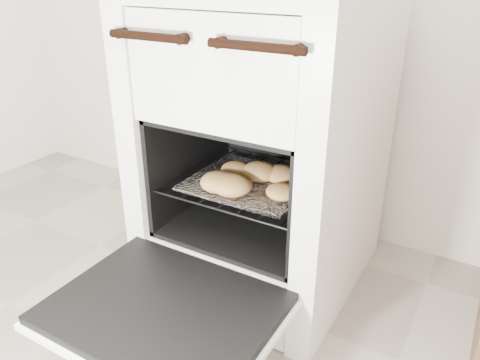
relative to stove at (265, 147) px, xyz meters
The scene contains 5 objects.
stove is the anchor object (origin of this frame).
oven_door 0.52m from the stove, 90.00° to the right, with size 0.50×0.39×0.03m.
oven_rack 0.10m from the stove, 90.00° to the right, with size 0.40×0.39×0.01m.
foil_sheet 0.11m from the stove, 90.00° to the right, with size 0.31×0.28×0.01m, color white.
baked_rolls 0.13m from the stove, 87.77° to the right, with size 0.28×0.26×0.05m.
Camera 1 is at (0.43, 0.12, 0.87)m, focal length 35.00 mm.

